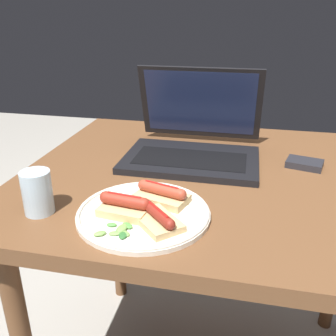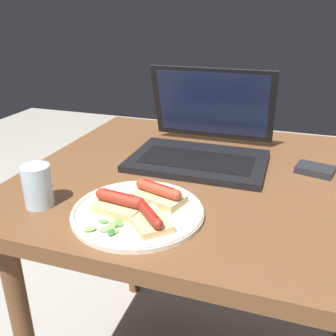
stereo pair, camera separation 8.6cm
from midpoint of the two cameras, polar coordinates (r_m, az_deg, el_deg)
desk at (r=1.03m, az=5.36°, el=-5.29°), size 1.04×0.85×0.78m
laptop at (r=1.08m, az=1.65°, el=3.89°), size 0.37×0.33×0.25m
plate at (r=0.79m, az=-6.91°, el=-6.90°), size 0.28×0.28×0.02m
sausage_toast_left at (r=0.78m, az=-9.79°, el=-5.77°), size 0.11×0.08×0.05m
sausage_toast_middle at (r=0.74m, az=-5.02°, el=-7.75°), size 0.12×0.12×0.04m
sausage_toast_right at (r=0.82m, az=-4.00°, el=-4.14°), size 0.13×0.10×0.04m
salad_pile at (r=0.73m, az=-11.01°, el=-9.39°), size 0.07×0.06×0.01m
drinking_glass at (r=0.84m, az=-22.12°, el=-3.53°), size 0.06×0.06×0.09m
external_drive at (r=1.07m, az=17.96°, el=0.60°), size 0.11×0.09×0.02m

